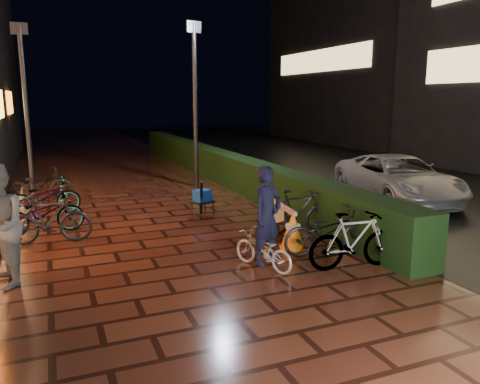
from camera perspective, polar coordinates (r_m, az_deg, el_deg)
name	(u,v)px	position (r m, az deg, el deg)	size (l,w,h in m)	color
ground	(190,264)	(8.11, -6.08, -8.70)	(80.00, 80.00, 0.00)	#381911
asphalt_road	(405,181)	(16.81, 19.45, 1.22)	(11.00, 60.00, 0.01)	black
hedge	(217,164)	(16.41, -2.85, 3.38)	(0.70, 20.00, 1.00)	black
van	(398,178)	(13.53, 18.67, 1.60)	(2.04, 4.43, 1.23)	#A6A7AB
lamp_post_hedge	(195,98)	(14.78, -5.51, 11.32)	(0.48, 0.17, 5.05)	black
lamp_post_sf	(26,102)	(15.18, -24.68, 9.99)	(0.46, 0.13, 4.87)	black
cyclist	(265,232)	(7.64, 3.10, -4.85)	(0.87, 1.27, 1.73)	silver
traffic_barrier	(280,221)	(9.39, 4.93, -3.55)	(0.63, 1.81, 0.73)	orange
cart_assembly	(202,197)	(11.10, -4.62, -0.63)	(0.60, 0.64, 0.93)	black
parked_bikes_storefront	(43,201)	(11.69, -22.86, -1.04)	(1.88, 5.04, 0.96)	black
parked_bikes_hedge	(325,227)	(8.69, 10.27, -4.25)	(1.77, 2.67, 0.96)	black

